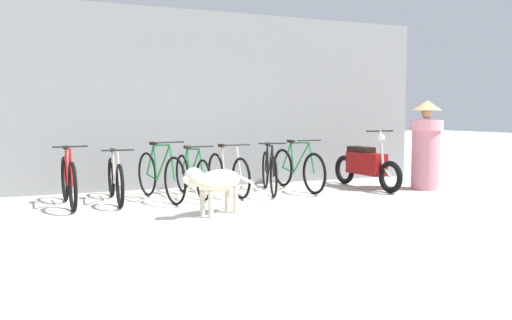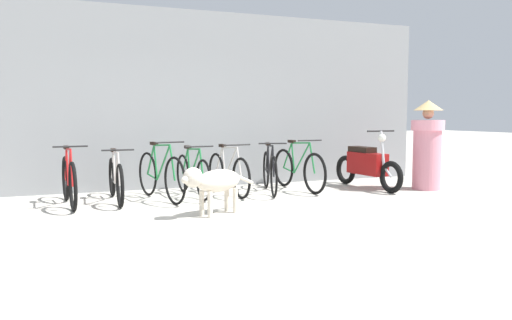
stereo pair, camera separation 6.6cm
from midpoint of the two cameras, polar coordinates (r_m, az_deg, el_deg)
ground_plane at (r=6.29m, az=-2.15°, el=-6.95°), size 60.00×60.00×0.00m
shop_wall_back at (r=9.19m, az=-8.60°, el=6.84°), size 9.88×0.20×3.20m
bicycle_0 at (r=7.73m, az=-20.37°, el=-2.25°), size 0.46×1.68×0.90m
bicycle_1 at (r=7.89m, az=-15.51°, el=-2.17°), size 0.46×1.73×0.83m
bicycle_2 at (r=7.89m, az=-10.63°, el=-1.73°), size 0.53×1.73×0.93m
bicycle_3 at (r=8.20m, az=-7.05°, el=-1.67°), size 0.46×1.69×0.84m
bicycle_4 at (r=8.33m, az=-3.00°, el=-1.51°), size 0.46×1.70×0.86m
bicycle_5 at (r=8.50m, az=1.80°, el=-1.31°), size 0.56×1.66×0.87m
bicycle_6 at (r=8.82m, az=5.06°, el=-1.04°), size 0.46×1.77×0.91m
motorcycle at (r=9.21m, az=12.78°, el=-0.58°), size 0.58×1.83×1.06m
stray_dog at (r=6.57m, az=-4.56°, el=-2.47°), size 1.17×0.66×0.66m
person_in_robes at (r=9.35m, az=19.18°, el=1.73°), size 0.80×0.80×1.58m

